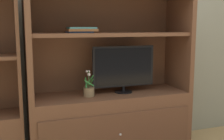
{
  "coord_description": "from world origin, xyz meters",
  "views": [
    {
      "loc": [
        -0.92,
        -2.25,
        1.36
      ],
      "look_at": [
        0.0,
        0.35,
        0.93
      ],
      "focal_mm": 44.72,
      "sensor_mm": 36.0,
      "label": 1
    }
  ],
  "objects_px": {
    "tv_monitor": "(124,68)",
    "potted_plant": "(89,91)",
    "media_console": "(110,107)",
    "magazine_stack": "(81,30)"
  },
  "relations": [
    {
      "from": "media_console",
      "to": "magazine_stack",
      "type": "distance_m",
      "value": 0.86
    },
    {
      "from": "media_console",
      "to": "tv_monitor",
      "type": "height_order",
      "value": "media_console"
    },
    {
      "from": "potted_plant",
      "to": "media_console",
      "type": "bearing_deg",
      "value": 13.5
    },
    {
      "from": "tv_monitor",
      "to": "potted_plant",
      "type": "bearing_deg",
      "value": -173.99
    },
    {
      "from": "magazine_stack",
      "to": "potted_plant",
      "type": "bearing_deg",
      "value": -41.87
    },
    {
      "from": "tv_monitor",
      "to": "media_console",
      "type": "bearing_deg",
      "value": 172.88
    },
    {
      "from": "media_console",
      "to": "tv_monitor",
      "type": "distance_m",
      "value": 0.44
    },
    {
      "from": "potted_plant",
      "to": "magazine_stack",
      "type": "height_order",
      "value": "magazine_stack"
    },
    {
      "from": "media_console",
      "to": "potted_plant",
      "type": "relative_size",
      "value": 6.46
    },
    {
      "from": "media_console",
      "to": "tv_monitor",
      "type": "relative_size",
      "value": 2.54
    }
  ]
}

